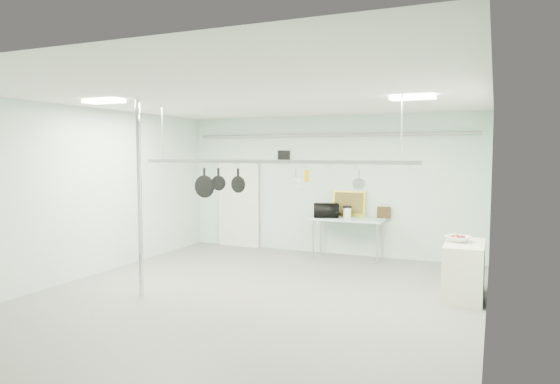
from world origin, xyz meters
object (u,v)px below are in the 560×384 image
at_px(chrome_pole, 140,199).
at_px(skillet_right, 238,180).
at_px(skillet_left, 204,183).
at_px(coffee_canister, 347,213).
at_px(fruit_bowl, 458,239).
at_px(prep_table, 348,221).
at_px(microwave, 326,210).
at_px(skillet_mid, 218,179).
at_px(side_cabinet, 464,270).
at_px(pot_rack, 270,160).

bearing_deg(chrome_pole, skillet_right, 34.28).
distance_m(chrome_pole, skillet_left, 1.14).
height_order(coffee_canister, fruit_bowl, coffee_canister).
distance_m(prep_table, skillet_left, 3.81).
distance_m(microwave, skillet_mid, 3.45).
height_order(prep_table, side_cabinet, prep_table).
bearing_deg(microwave, chrome_pole, 46.68).
xyz_separation_m(prep_table, microwave, (-0.48, -0.07, 0.23)).
bearing_deg(chrome_pole, coffee_canister, 61.78).
relative_size(pot_rack, fruit_bowl, 11.87).
relative_size(pot_rack, skillet_mid, 13.39).
bearing_deg(fruit_bowl, side_cabinet, -16.07).
distance_m(pot_rack, skillet_left, 1.30).
bearing_deg(microwave, coffee_canister, 173.23).
distance_m(pot_rack, coffee_canister, 3.57).
height_order(coffee_canister, skillet_left, skillet_left).
xyz_separation_m(coffee_canister, fruit_bowl, (2.47, -2.20, -0.07)).
bearing_deg(fruit_bowl, coffee_canister, 138.26).
relative_size(side_cabinet, microwave, 2.15).
xyz_separation_m(fruit_bowl, skillet_right, (-3.42, -1.13, 0.94)).
bearing_deg(skillet_right, skillet_left, -172.77).
bearing_deg(microwave, fruit_bowl, 124.74).
relative_size(side_cabinet, skillet_left, 2.28).
xyz_separation_m(microwave, fruit_bowl, (2.92, -2.10, -0.11)).
relative_size(chrome_pole, coffee_canister, 14.35).
height_order(microwave, coffee_canister, microwave).
height_order(side_cabinet, skillet_right, skillet_right).
bearing_deg(side_cabinet, chrome_pole, -157.59).
xyz_separation_m(fruit_bowl, skillet_mid, (-3.79, -1.13, 0.96)).
xyz_separation_m(chrome_pole, prep_table, (2.30, 4.20, -0.77)).
height_order(microwave, fruit_bowl, microwave).
relative_size(prep_table, skillet_left, 3.04).
distance_m(side_cabinet, coffee_canister, 3.46).
xyz_separation_m(chrome_pole, coffee_canister, (2.27, 4.23, -0.58)).
relative_size(side_cabinet, coffee_canister, 5.38).
bearing_deg(coffee_canister, chrome_pole, -118.22).
xyz_separation_m(coffee_canister, skillet_mid, (-1.33, -3.33, 0.89)).
distance_m(prep_table, microwave, 0.54).
relative_size(prep_table, coffee_canister, 7.18).
xyz_separation_m(microwave, skillet_right, (-0.50, -3.23, 0.83)).
xyz_separation_m(skillet_left, skillet_mid, (0.28, 0.00, 0.08)).
relative_size(microwave, skillet_right, 1.44).
height_order(skillet_left, skillet_mid, same).
xyz_separation_m(microwave, skillet_left, (-1.16, -3.23, 0.76)).
distance_m(skillet_mid, skillet_right, 0.38).
height_order(side_cabinet, coffee_canister, coffee_canister).
bearing_deg(skillet_right, side_cabinet, 24.54).
bearing_deg(chrome_pole, pot_rack, 25.35).
relative_size(fruit_bowl, skillet_mid, 1.13).
bearing_deg(prep_table, chrome_pole, -118.71).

